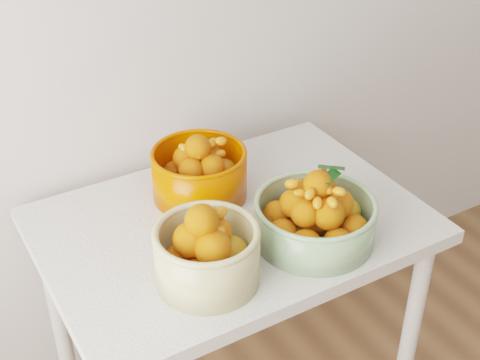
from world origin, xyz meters
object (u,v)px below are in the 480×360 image
Objects in this scene: bowl_green at (315,217)px; bowl_orange at (200,172)px; bowl_cream at (207,253)px; table at (232,247)px.

bowl_green is 1.35× the size of bowl_orange.
bowl_green is at bearing 0.58° from bowl_cream.
table is 0.28m from bowl_green.
bowl_green is at bearing -51.72° from table.
bowl_orange is (-0.02, 0.15, 0.17)m from table.
bowl_cream is 0.36m from bowl_orange.
bowl_green is (0.31, 0.00, -0.01)m from bowl_cream.
bowl_green is at bearing -64.04° from bowl_orange.
table is 3.20× the size of bowl_cream.
table is 2.68× the size of bowl_green.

